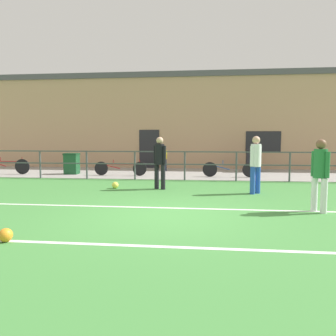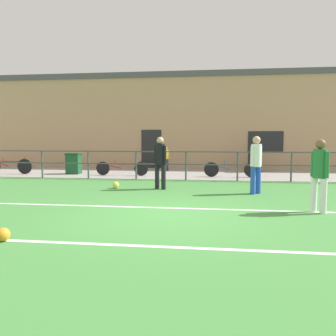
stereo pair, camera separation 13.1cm
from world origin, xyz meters
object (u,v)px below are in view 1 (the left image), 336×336
object	(u,v)px
soccer_ball_match	(115,185)
trash_bin_0	(72,163)
player_winger	(256,161)
bicycle_parked_1	(6,166)
player_striker	(320,171)
player_goalkeeper	(160,160)
bicycle_parked_0	(120,168)
spectator_child	(164,157)
trash_bin_1	(253,160)
soccer_ball_spare	(6,235)
bicycle_parked_2	(230,169)

from	to	relation	value
soccer_ball_match	trash_bin_0	size ratio (longest dim) A/B	0.23
player_winger	bicycle_parked_1	world-z (taller)	player_winger
bicycle_parked_1	player_striker	bearing A→B (deg)	-29.37
player_goalkeeper	bicycle_parked_0	world-z (taller)	player_goalkeeper
spectator_child	bicycle_parked_1	xyz separation A→B (m)	(-6.97, -2.32, -0.34)
soccer_ball_match	trash_bin_0	xyz separation A→B (m)	(-3.13, 3.96, 0.39)
player_winger	trash_bin_1	xyz separation A→B (m)	(0.76, 6.49, -0.41)
spectator_child	player_striker	bearing A→B (deg)	115.14
soccer_ball_spare	soccer_ball_match	bearing A→B (deg)	87.94
player_striker	bicycle_parked_2	size ratio (longest dim) A/B	0.72
bicycle_parked_2	trash_bin_1	size ratio (longest dim) A/B	2.11
soccer_ball_match	trash_bin_1	distance (m)	7.94
player_striker	trash_bin_0	bearing A→B (deg)	-165.23
soccer_ball_spare	spectator_child	bearing A→B (deg)	84.80
bicycle_parked_1	player_goalkeeper	bearing A→B (deg)	-25.17
player_winger	trash_bin_1	world-z (taller)	player_winger
soccer_ball_spare	trash_bin_1	distance (m)	12.99
bicycle_parked_2	spectator_child	bearing A→B (deg)	143.27
spectator_child	player_goalkeeper	bearing A→B (deg)	93.45
player_striker	bicycle_parked_0	distance (m)	9.13
soccer_ball_match	player_goalkeeper	bearing A→B (deg)	1.30
soccer_ball_match	soccer_ball_spare	bearing A→B (deg)	-92.06
soccer_ball_spare	trash_bin_0	size ratio (longest dim) A/B	0.24
bicycle_parked_0	bicycle_parked_2	distance (m)	4.75
spectator_child	trash_bin_1	bearing A→B (deg)	177.69
player_winger	bicycle_parked_0	bearing A→B (deg)	96.61
player_winger	soccer_ball_spare	distance (m)	7.12
soccer_ball_match	bicycle_parked_1	distance (m)	7.10
soccer_ball_match	bicycle_parked_2	distance (m)	5.37
soccer_ball_match	spectator_child	xyz separation A→B (m)	(0.86, 5.93, 0.60)
player_winger	spectator_child	world-z (taller)	player_winger
player_goalkeeper	player_winger	bearing A→B (deg)	15.52
player_striker	soccer_ball_match	distance (m)	6.34
player_goalkeeper	soccer_ball_match	bearing A→B (deg)	-152.36
bicycle_parked_2	soccer_ball_spare	bearing A→B (deg)	-113.92
bicycle_parked_0	trash_bin_0	bearing A→B (deg)	171.55
trash_bin_0	player_striker	bearing A→B (deg)	-38.54
soccer_ball_match	bicycle_parked_0	xyz separation A→B (m)	(-0.77, 3.61, 0.23)
bicycle_parked_2	soccer_ball_match	bearing A→B (deg)	-137.79
player_striker	spectator_child	xyz separation A→B (m)	(-4.69, 8.89, -0.22)
soccer_ball_spare	spectator_child	world-z (taller)	spectator_child
soccer_ball_match	bicycle_parked_0	size ratio (longest dim) A/B	0.10
bicycle_parked_0	trash_bin_0	distance (m)	2.39
soccer_ball_spare	bicycle_parked_1	size ratio (longest dim) A/B	0.10
soccer_ball_match	spectator_child	size ratio (longest dim) A/B	0.18
bicycle_parked_2	trash_bin_1	distance (m)	2.67
soccer_ball_match	spectator_child	bearing A→B (deg)	81.74
bicycle_parked_0	trash_bin_0	world-z (taller)	trash_bin_0
bicycle_parked_1	bicycle_parked_2	xyz separation A→B (m)	(10.09, -0.00, -0.03)
bicycle_parked_2	trash_bin_1	xyz separation A→B (m)	(1.25, 2.35, 0.22)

